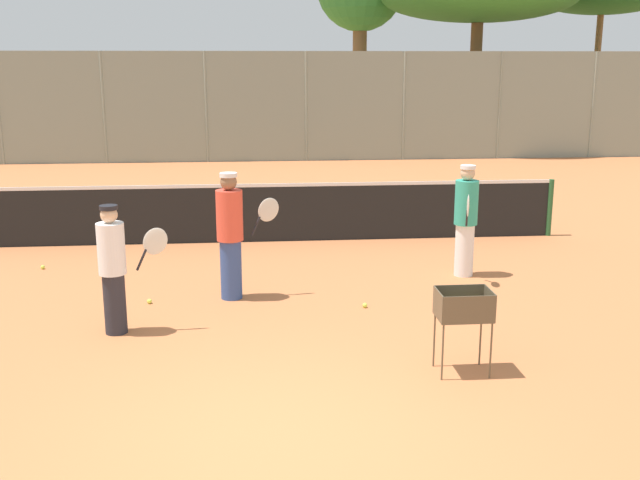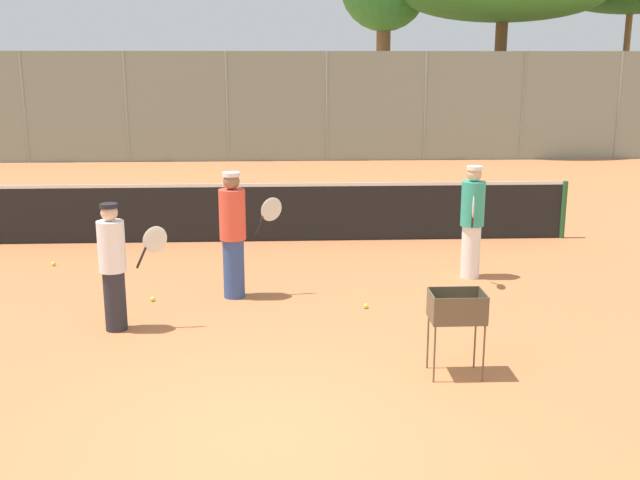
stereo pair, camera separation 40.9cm
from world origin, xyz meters
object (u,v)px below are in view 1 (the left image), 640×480
Objects in this scene: player_red_cap at (114,268)px; tennis_net at (263,212)px; player_white_outfit at (466,219)px; player_yellow_shirt at (231,234)px; ball_cart at (464,311)px; parked_car at (451,131)px.

tennis_net is at bearing 61.70° from player_red_cap.
tennis_net is at bearing -115.73° from player_white_outfit.
player_yellow_shirt reaches higher than player_red_cap.
ball_cart is at bearing -71.94° from tennis_net.
parked_car is at bearing 179.61° from player_white_outfit.
player_white_outfit reaches higher than player_red_cap.
tennis_net is at bearing 70.01° from player_yellow_shirt.
player_white_outfit is at bearing -39.52° from tennis_net.
tennis_net is at bearing 108.06° from ball_cart.
tennis_net is 6.86× the size of player_red_cap.
ball_cart is at bearing -104.54° from parked_car.
ball_cart is 20.74m from parked_car.
player_yellow_shirt is 3.74m from ball_cart.
player_red_cap is at bearing 158.12° from ball_cart.
tennis_net is at bearing -117.20° from parked_car.
player_yellow_shirt is (1.36, 1.24, 0.09)m from player_red_cap.
player_yellow_shirt is 18.92m from parked_car.
tennis_net is 6.35× the size of player_white_outfit.
tennis_net is 15.73m from parked_car.
parked_car is (9.05, 18.53, -0.16)m from player_red_cap.
ball_cart is 0.22× the size of parked_car.
tennis_net reaches higher than ball_cart.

